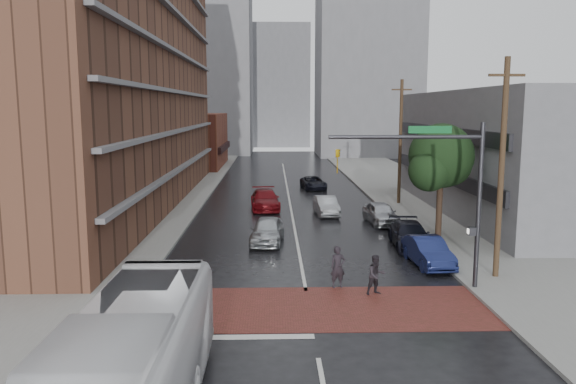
{
  "coord_description": "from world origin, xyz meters",
  "views": [
    {
      "loc": [
        -1.41,
        -20.6,
        7.81
      ],
      "look_at": [
        -0.62,
        7.92,
        3.5
      ],
      "focal_mm": 35.0,
      "sensor_mm": 36.0,
      "label": 1
    }
  ],
  "objects_px": {
    "pedestrian_a": "(338,267)",
    "suv_travel": "(313,183)",
    "pedestrian_b": "(376,275)",
    "car_travel_b": "(326,206)",
    "car_parked_near": "(428,251)",
    "car_parked_mid": "(410,235)",
    "car_travel_a": "(267,230)",
    "car_parked_far": "(381,213)",
    "car_travel_c": "(265,200)"
  },
  "relations": [
    {
      "from": "pedestrian_a",
      "to": "suv_travel",
      "type": "bearing_deg",
      "value": 75.17
    },
    {
      "from": "suv_travel",
      "to": "pedestrian_b",
      "type": "bearing_deg",
      "value": -96.21
    },
    {
      "from": "pedestrian_a",
      "to": "car_travel_b",
      "type": "bearing_deg",
      "value": 73.6
    },
    {
      "from": "pedestrian_a",
      "to": "car_parked_near",
      "type": "relative_size",
      "value": 0.43
    },
    {
      "from": "car_travel_b",
      "to": "car_parked_mid",
      "type": "relative_size",
      "value": 0.86
    },
    {
      "from": "car_travel_b",
      "to": "pedestrian_b",
      "type": "bearing_deg",
      "value": -93.18
    },
    {
      "from": "pedestrian_b",
      "to": "car_travel_b",
      "type": "bearing_deg",
      "value": 72.68
    },
    {
      "from": "car_parked_near",
      "to": "car_parked_mid",
      "type": "relative_size",
      "value": 0.89
    },
    {
      "from": "car_travel_a",
      "to": "car_parked_near",
      "type": "height_order",
      "value": "car_travel_a"
    },
    {
      "from": "pedestrian_b",
      "to": "car_travel_b",
      "type": "distance_m",
      "value": 17.67
    },
    {
      "from": "car_parked_near",
      "to": "car_parked_mid",
      "type": "height_order",
      "value": "car_parked_near"
    },
    {
      "from": "car_parked_near",
      "to": "car_parked_far",
      "type": "height_order",
      "value": "car_parked_far"
    },
    {
      "from": "car_travel_c",
      "to": "car_parked_mid",
      "type": "bearing_deg",
      "value": -59.78
    },
    {
      "from": "car_travel_b",
      "to": "car_parked_mid",
      "type": "xyz_separation_m",
      "value": [
        3.8,
        -9.7,
        0.01
      ]
    },
    {
      "from": "car_travel_c",
      "to": "suv_travel",
      "type": "xyz_separation_m",
      "value": [
        4.53,
        10.66,
        -0.14
      ]
    },
    {
      "from": "car_travel_a",
      "to": "pedestrian_b",
      "type": "bearing_deg",
      "value": -57.86
    },
    {
      "from": "car_parked_mid",
      "to": "car_parked_far",
      "type": "distance_m",
      "value": 6.39
    },
    {
      "from": "pedestrian_b",
      "to": "car_travel_a",
      "type": "height_order",
      "value": "pedestrian_b"
    },
    {
      "from": "car_parked_near",
      "to": "pedestrian_a",
      "type": "bearing_deg",
      "value": -149.94
    },
    {
      "from": "suv_travel",
      "to": "car_parked_far",
      "type": "xyz_separation_m",
      "value": [
        3.36,
        -16.51,
        0.12
      ]
    },
    {
      "from": "pedestrian_b",
      "to": "car_travel_a",
      "type": "relative_size",
      "value": 0.38
    },
    {
      "from": "pedestrian_b",
      "to": "suv_travel",
      "type": "distance_m",
      "value": 30.85
    },
    {
      "from": "car_travel_b",
      "to": "car_travel_c",
      "type": "relative_size",
      "value": 0.8
    },
    {
      "from": "car_travel_b",
      "to": "car_parked_near",
      "type": "height_order",
      "value": "car_parked_near"
    },
    {
      "from": "car_travel_c",
      "to": "car_parked_far",
      "type": "relative_size",
      "value": 1.2
    },
    {
      "from": "car_travel_c",
      "to": "car_parked_near",
      "type": "relative_size",
      "value": 1.21
    },
    {
      "from": "car_parked_mid",
      "to": "car_travel_c",
      "type": "bearing_deg",
      "value": 127.1
    },
    {
      "from": "car_travel_b",
      "to": "car_parked_mid",
      "type": "bearing_deg",
      "value": -73.15
    },
    {
      "from": "pedestrian_a",
      "to": "car_travel_a",
      "type": "relative_size",
      "value": 0.42
    },
    {
      "from": "car_travel_a",
      "to": "car_travel_c",
      "type": "bearing_deg",
      "value": 96.71
    },
    {
      "from": "car_travel_b",
      "to": "car_parked_far",
      "type": "distance_m",
      "value": 4.75
    },
    {
      "from": "car_travel_a",
      "to": "car_travel_c",
      "type": "distance_m",
      "value": 10.99
    },
    {
      "from": "pedestrian_b",
      "to": "car_travel_c",
      "type": "bearing_deg",
      "value": 85.01
    },
    {
      "from": "car_parked_near",
      "to": "suv_travel",
      "type": "bearing_deg",
      "value": 93.53
    },
    {
      "from": "pedestrian_a",
      "to": "car_parked_far",
      "type": "relative_size",
      "value": 0.42
    },
    {
      "from": "car_travel_b",
      "to": "car_parked_mid",
      "type": "distance_m",
      "value": 10.42
    },
    {
      "from": "car_parked_near",
      "to": "car_parked_far",
      "type": "relative_size",
      "value": 0.99
    },
    {
      "from": "pedestrian_b",
      "to": "car_parked_far",
      "type": "relative_size",
      "value": 0.39
    },
    {
      "from": "car_travel_b",
      "to": "pedestrian_a",
      "type": "bearing_deg",
      "value": -98.25
    },
    {
      "from": "car_travel_a",
      "to": "suv_travel",
      "type": "height_order",
      "value": "car_travel_a"
    },
    {
      "from": "pedestrian_b",
      "to": "car_parked_near",
      "type": "xyz_separation_m",
      "value": [
        3.38,
        4.34,
        -0.14
      ]
    },
    {
      "from": "pedestrian_b",
      "to": "car_parked_far",
      "type": "bearing_deg",
      "value": 59.62
    },
    {
      "from": "car_travel_b",
      "to": "car_travel_c",
      "type": "bearing_deg",
      "value": 146.22
    },
    {
      "from": "pedestrian_a",
      "to": "car_parked_near",
      "type": "height_order",
      "value": "pedestrian_a"
    },
    {
      "from": "pedestrian_a",
      "to": "car_parked_far",
      "type": "distance_m",
      "value": 14.11
    },
    {
      "from": "car_parked_far",
      "to": "suv_travel",
      "type": "bearing_deg",
      "value": 95.74
    },
    {
      "from": "suv_travel",
      "to": "car_parked_far",
      "type": "distance_m",
      "value": 16.85
    },
    {
      "from": "pedestrian_b",
      "to": "car_parked_mid",
      "type": "height_order",
      "value": "pedestrian_b"
    },
    {
      "from": "pedestrian_b",
      "to": "car_parked_near",
      "type": "bearing_deg",
      "value": 33.37
    },
    {
      "from": "pedestrian_b",
      "to": "pedestrian_a",
      "type": "bearing_deg",
      "value": 128.63
    }
  ]
}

